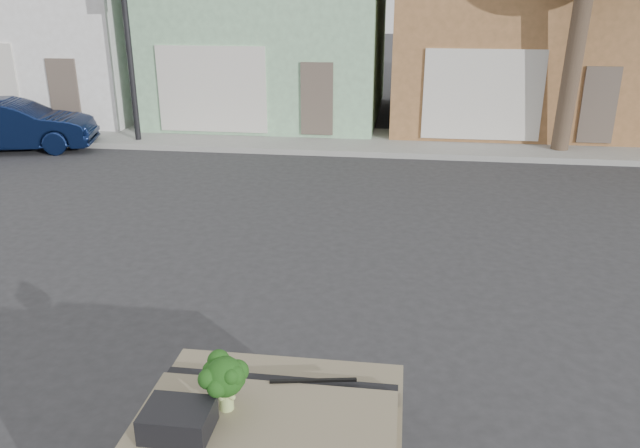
# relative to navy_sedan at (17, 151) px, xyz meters

# --- Properties ---
(ground_plane) EXTENTS (120.00, 120.00, 0.00)m
(ground_plane) POSITION_rel_navy_sedan_xyz_m (9.49, -8.46, 0.00)
(ground_plane) COLOR #303033
(ground_plane) RESTS_ON ground
(sidewalk) EXTENTS (40.00, 3.00, 0.15)m
(sidewalk) POSITION_rel_navy_sedan_xyz_m (9.49, 2.04, 0.07)
(sidewalk) COLOR gray
(sidewalk) RESTS_ON ground
(townhouse_white) EXTENTS (7.20, 8.20, 7.55)m
(townhouse_white) POSITION_rel_navy_sedan_xyz_m (-1.51, 6.04, 3.77)
(townhouse_white) COLOR white
(townhouse_white) RESTS_ON ground
(townhouse_mint) EXTENTS (7.20, 8.20, 7.55)m
(townhouse_mint) POSITION_rel_navy_sedan_xyz_m (5.99, 6.04, 3.77)
(townhouse_mint) COLOR #8EBF94
(townhouse_mint) RESTS_ON ground
(townhouse_tan) EXTENTS (7.20, 8.20, 7.55)m
(townhouse_tan) POSITION_rel_navy_sedan_xyz_m (13.49, 6.04, 3.77)
(townhouse_tan) COLOR #94653C
(townhouse_tan) RESTS_ON ground
(navy_sedan) EXTENTS (4.41, 2.50, 1.38)m
(navy_sedan) POSITION_rel_navy_sedan_xyz_m (0.00, 0.00, 0.00)
(navy_sedan) COLOR black
(navy_sedan) RESTS_ON ground
(traffic_signal) EXTENTS (0.40, 0.40, 5.10)m
(traffic_signal) POSITION_rel_navy_sedan_xyz_m (2.99, 1.04, 2.55)
(traffic_signal) COLOR black
(traffic_signal) RESTS_ON ground
(instrument_hump) EXTENTS (0.48, 0.38, 0.20)m
(instrument_hump) POSITION_rel_navy_sedan_xyz_m (8.91, -11.81, 1.22)
(instrument_hump) COLOR black
(instrument_hump) RESTS_ON car_dashboard
(wiper_arm) EXTENTS (0.69, 0.15, 0.02)m
(wiper_arm) POSITION_rel_navy_sedan_xyz_m (9.77, -11.08, 1.13)
(wiper_arm) COLOR black
(wiper_arm) RESTS_ON car_dashboard
(broccoli) EXTENTS (0.49, 0.49, 0.44)m
(broccoli) POSITION_rel_navy_sedan_xyz_m (9.18, -11.51, 1.34)
(broccoli) COLOR #153A0F
(broccoli) RESTS_ON car_dashboard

